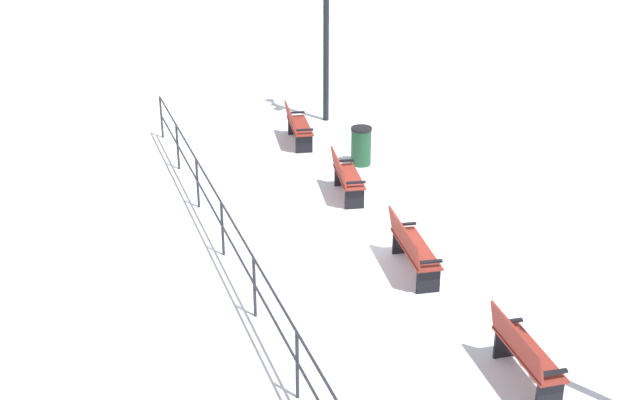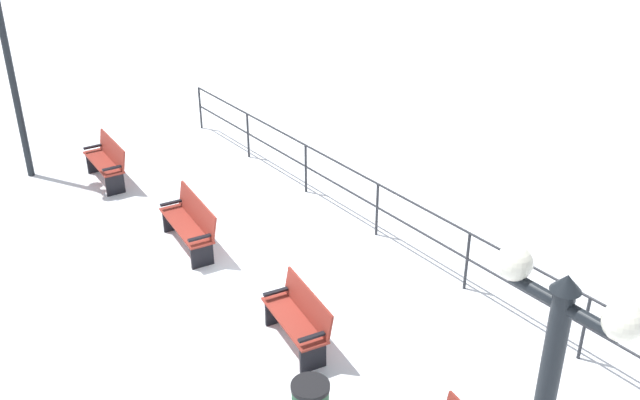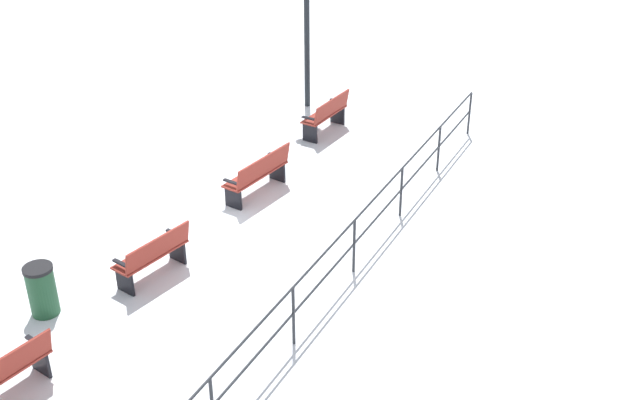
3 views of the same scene
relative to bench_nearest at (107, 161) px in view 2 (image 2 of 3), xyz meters
name	(u,v)px [view 2 (image 2 of 3)]	position (x,y,z in m)	size (l,w,h in m)	color
ground_plane	(236,291)	(-0.01, 5.13, -0.50)	(80.00, 80.00, 0.00)	white
bench_nearest	(107,161)	(0.00, 0.00, 0.00)	(0.60, 1.52, 0.93)	maroon
bench_second	(190,222)	(-0.13, 3.43, 0.00)	(0.73, 1.71, 0.93)	maroon
bench_third	(299,318)	(-0.06, 6.86, -0.03)	(0.74, 1.48, 0.89)	maroon
lamppost_near	(5,43)	(1.23, -1.34, 2.43)	(0.30, 1.03, 4.27)	black
waterfront_railing	(377,200)	(-3.07, 5.13, 0.23)	(0.05, 13.34, 1.07)	#26282D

